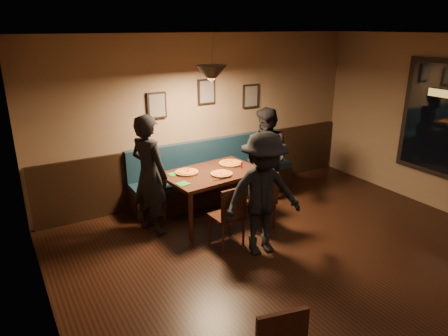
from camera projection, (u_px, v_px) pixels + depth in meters
name	position (u px, v px, depth m)	size (l,w,h in m)	color
floor	(351.00, 294.00, 4.68)	(7.00, 7.00, 0.00)	black
ceiling	(382.00, 38.00, 3.75)	(7.00, 7.00, 0.00)	silver
wall_back	(206.00, 117.00, 7.07)	(6.00, 6.00, 0.00)	#8C704F
wall_left	(58.00, 259.00, 2.78)	(7.00, 7.00, 0.00)	#8C704F
wainscot	(207.00, 167.00, 7.34)	(5.88, 0.06, 1.00)	black
booth_bench	(215.00, 171.00, 7.12)	(3.00, 0.60, 1.00)	#0F232D
picture_left	(157.00, 105.00, 6.51)	(0.32, 0.04, 0.42)	black
picture_center	(206.00, 92.00, 6.89)	(0.32, 0.04, 0.42)	black
picture_right	(251.00, 96.00, 7.37)	(0.32, 0.04, 0.42)	black
pendant_lamp	(212.00, 74.00, 5.78)	(0.44, 0.44, 0.25)	black
dining_table	(213.00, 195.00, 6.40)	(1.46, 0.94, 0.78)	black
chair_near_left	(226.00, 215.00, 5.61)	(0.40, 0.40, 0.89)	black
chair_near_right	(259.00, 199.00, 6.10)	(0.40, 0.40, 0.90)	black
diner_left	(150.00, 175.00, 5.85)	(0.64, 0.42, 1.77)	black
diner_right	(267.00, 157.00, 6.88)	(0.79, 0.62, 1.63)	black
diner_front	(263.00, 195.00, 5.30)	(1.07, 0.62, 1.66)	black
pizza_a	(187.00, 172.00, 6.20)	(0.35, 0.35, 0.04)	#C37D24
pizza_b	(222.00, 174.00, 6.14)	(0.33, 0.33, 0.04)	#C67825
pizza_c	(230.00, 163.00, 6.60)	(0.37, 0.37, 0.04)	#C36F24
soda_glass	(258.00, 167.00, 6.27)	(0.06, 0.06, 0.14)	black
tabasco_bottle	(241.00, 164.00, 6.42)	(0.03, 0.03, 0.12)	#A20512
napkin_a	(174.00, 174.00, 6.17)	(0.15, 0.15, 0.01)	#1F7529
napkin_b	(183.00, 184.00, 5.79)	(0.16, 0.16, 0.01)	#20792D
cutlery_set	(221.00, 180.00, 5.95)	(0.02, 0.19, 0.00)	silver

